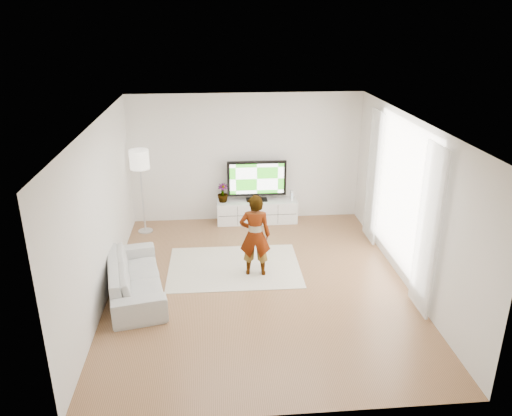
{
  "coord_description": "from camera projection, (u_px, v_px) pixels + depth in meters",
  "views": [
    {
      "loc": [
        -0.69,
        -7.45,
        4.33
      ],
      "look_at": [
        -0.01,
        0.4,
        1.25
      ],
      "focal_mm": 35.0,
      "sensor_mm": 36.0,
      "label": 1
    }
  ],
  "objects": [
    {
      "name": "sofa",
      "position": [
        135.0,
        277.0,
        8.17
      ],
      "size": [
        1.22,
        2.2,
        0.61
      ],
      "primitive_type": "imported",
      "rotation": [
        0.0,
        0.0,
        1.77
      ],
      "color": "#BBBAB5",
      "rests_on": "floor"
    },
    {
      "name": "wall_front",
      "position": [
        285.0,
        311.0,
        5.25
      ],
      "size": [
        5.0,
        0.02,
        2.8
      ],
      "primitive_type": "cube",
      "color": "silver",
      "rests_on": "floor"
    },
    {
      "name": "curtain_far",
      "position": [
        374.0,
        177.0,
        9.73
      ],
      "size": [
        0.04,
        0.7,
        2.6
      ],
      "primitive_type": "cube",
      "color": "white",
      "rests_on": "floor"
    },
    {
      "name": "floor_lamp",
      "position": [
        140.0,
        163.0,
        10.07
      ],
      "size": [
        0.4,
        0.4,
        1.78
      ],
      "color": "silver",
      "rests_on": "floor"
    },
    {
      "name": "window",
      "position": [
        402.0,
        195.0,
        8.5
      ],
      "size": [
        0.01,
        2.6,
        2.5
      ],
      "primitive_type": "cube",
      "color": "white",
      "rests_on": "wall_right"
    },
    {
      "name": "media_console",
      "position": [
        257.0,
        211.0,
        11.04
      ],
      "size": [
        1.75,
        0.5,
        0.49
      ],
      "color": "white",
      "rests_on": "floor"
    },
    {
      "name": "ceiling",
      "position": [
        259.0,
        122.0,
        7.53
      ],
      "size": [
        6.0,
        6.0,
        0.0
      ],
      "primitive_type": "plane",
      "color": "white",
      "rests_on": "wall_back"
    },
    {
      "name": "television",
      "position": [
        257.0,
        179.0,
        10.8
      ],
      "size": [
        1.28,
        0.25,
        0.89
      ],
      "color": "black",
      "rests_on": "media_console"
    },
    {
      "name": "wall_back",
      "position": [
        246.0,
        158.0,
        10.82
      ],
      "size": [
        5.0,
        0.02,
        2.8
      ],
      "primitive_type": "cube",
      "color": "silver",
      "rests_on": "floor"
    },
    {
      "name": "wall_left",
      "position": [
        101.0,
        213.0,
        7.84
      ],
      "size": [
        0.02,
        6.0,
        2.8
      ],
      "primitive_type": "cube",
      "color": "silver",
      "rests_on": "floor"
    },
    {
      "name": "game_console",
      "position": [
        292.0,
        195.0,
        10.98
      ],
      "size": [
        0.06,
        0.15,
        0.2
      ],
      "rotation": [
        0.0,
        0.0,
        0.09
      ],
      "color": "white",
      "rests_on": "media_console"
    },
    {
      "name": "potted_plant",
      "position": [
        223.0,
        193.0,
        10.82
      ],
      "size": [
        0.25,
        0.25,
        0.41
      ],
      "primitive_type": "imported",
      "rotation": [
        0.0,
        0.0,
        0.08
      ],
      "color": "#3F7238",
      "rests_on": "media_console"
    },
    {
      "name": "rug",
      "position": [
        234.0,
        267.0,
        9.11
      ],
      "size": [
        2.4,
        1.74,
        0.01
      ],
      "primitive_type": "cube",
      "rotation": [
        0.0,
        0.0,
        -0.01
      ],
      "color": "beige",
      "rests_on": "floor"
    },
    {
      "name": "player",
      "position": [
        255.0,
        235.0,
        8.62
      ],
      "size": [
        0.58,
        0.41,
        1.48
      ],
      "primitive_type": "imported",
      "rotation": [
        0.0,
        0.0,
        3.04
      ],
      "color": "#334772",
      "rests_on": "rug"
    },
    {
      "name": "wall_right",
      "position": [
        409.0,
        203.0,
        8.24
      ],
      "size": [
        0.02,
        6.0,
        2.8
      ],
      "primitive_type": "cube",
      "color": "silver",
      "rests_on": "floor"
    },
    {
      "name": "curtain_near",
      "position": [
        428.0,
        231.0,
        7.32
      ],
      "size": [
        0.04,
        0.7,
        2.6
      ],
      "primitive_type": "cube",
      "color": "white",
      "rests_on": "floor"
    },
    {
      "name": "floor",
      "position": [
        259.0,
        284.0,
        8.55
      ],
      "size": [
        6.0,
        6.0,
        0.0
      ],
      "primitive_type": "plane",
      "color": "#956443",
      "rests_on": "ground"
    }
  ]
}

